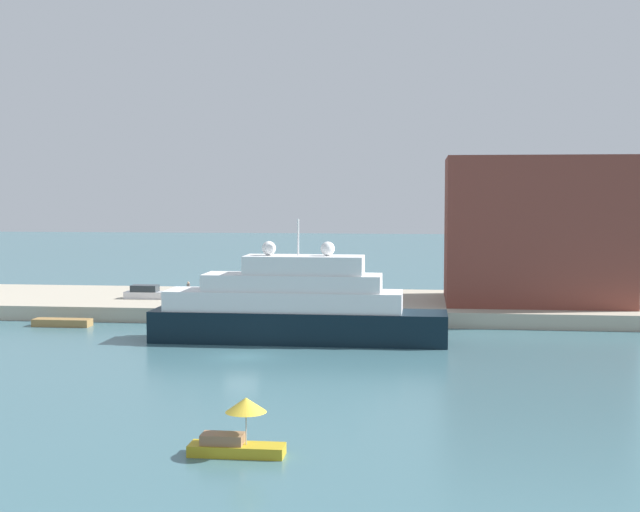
{
  "coord_description": "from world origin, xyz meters",
  "views": [
    {
      "loc": [
        13.87,
        -65.85,
        12.63
      ],
      "look_at": [
        5.35,
        6.0,
        7.36
      ],
      "focal_mm": 49.68,
      "sensor_mm": 36.0,
      "label": 1
    }
  ],
  "objects_px": {
    "small_motorboat": "(238,431)",
    "large_yacht": "(294,308)",
    "work_barge": "(62,323)",
    "harbor_building": "(535,230)",
    "mooring_bollard": "(280,305)",
    "person_figure": "(188,291)",
    "parked_car": "(146,293)"
  },
  "relations": [
    {
      "from": "work_barge",
      "to": "small_motorboat",
      "type": "bearing_deg",
      "value": -56.76
    },
    {
      "from": "parked_car",
      "to": "mooring_bollard",
      "type": "height_order",
      "value": "parked_car"
    },
    {
      "from": "small_motorboat",
      "to": "person_figure",
      "type": "height_order",
      "value": "person_figure"
    },
    {
      "from": "parked_car",
      "to": "person_figure",
      "type": "relative_size",
      "value": 2.49
    },
    {
      "from": "large_yacht",
      "to": "parked_car",
      "type": "relative_size",
      "value": 5.43
    },
    {
      "from": "harbor_building",
      "to": "person_figure",
      "type": "bearing_deg",
      "value": -176.5
    },
    {
      "from": "small_motorboat",
      "to": "parked_car",
      "type": "distance_m",
      "value": 52.47
    },
    {
      "from": "small_motorboat",
      "to": "person_figure",
      "type": "xyz_separation_m",
      "value": [
        -15.58,
        48.36,
        1.12
      ]
    },
    {
      "from": "harbor_building",
      "to": "person_figure",
      "type": "xyz_separation_m",
      "value": [
        -35.45,
        -2.17,
        -6.46
      ]
    },
    {
      "from": "large_yacht",
      "to": "mooring_bollard",
      "type": "relative_size",
      "value": 31.28
    },
    {
      "from": "large_yacht",
      "to": "work_barge",
      "type": "relative_size",
      "value": 4.56
    },
    {
      "from": "harbor_building",
      "to": "parked_car",
      "type": "bearing_deg",
      "value": -177.01
    },
    {
      "from": "work_barge",
      "to": "person_figure",
      "type": "relative_size",
      "value": 2.97
    },
    {
      "from": "small_motorboat",
      "to": "mooring_bollard",
      "type": "distance_m",
      "value": 42.4
    },
    {
      "from": "harbor_building",
      "to": "person_figure",
      "type": "distance_m",
      "value": 36.1
    },
    {
      "from": "small_motorboat",
      "to": "work_barge",
      "type": "bearing_deg",
      "value": 123.24
    },
    {
      "from": "harbor_building",
      "to": "mooring_bollard",
      "type": "distance_m",
      "value": 27.06
    },
    {
      "from": "large_yacht",
      "to": "parked_car",
      "type": "xyz_separation_m",
      "value": [
        -18.11,
        16.31,
        -0.83
      ]
    },
    {
      "from": "small_motorboat",
      "to": "large_yacht",
      "type": "bearing_deg",
      "value": 93.61
    },
    {
      "from": "work_barge",
      "to": "mooring_bollard",
      "type": "height_order",
      "value": "mooring_bollard"
    },
    {
      "from": "large_yacht",
      "to": "person_figure",
      "type": "bearing_deg",
      "value": 129.88
    },
    {
      "from": "work_barge",
      "to": "harbor_building",
      "type": "height_order",
      "value": "harbor_building"
    },
    {
      "from": "person_figure",
      "to": "small_motorboat",
      "type": "bearing_deg",
      "value": -72.14
    },
    {
      "from": "parked_car",
      "to": "person_figure",
      "type": "height_order",
      "value": "person_figure"
    },
    {
      "from": "large_yacht",
      "to": "harbor_building",
      "type": "distance_m",
      "value": 29.2
    },
    {
      "from": "small_motorboat",
      "to": "mooring_bollard",
      "type": "bearing_deg",
      "value": 96.64
    },
    {
      "from": "harbor_building",
      "to": "mooring_bollard",
      "type": "bearing_deg",
      "value": -161.23
    },
    {
      "from": "parked_car",
      "to": "person_figure",
      "type": "bearing_deg",
      "value": -1.05
    },
    {
      "from": "person_figure",
      "to": "mooring_bollard",
      "type": "xyz_separation_m",
      "value": [
        10.68,
        -6.24,
        -0.46
      ]
    },
    {
      "from": "harbor_building",
      "to": "mooring_bollard",
      "type": "xyz_separation_m",
      "value": [
        -24.77,
        -8.42,
        -6.92
      ]
    },
    {
      "from": "work_barge",
      "to": "harbor_building",
      "type": "distance_m",
      "value": 47.29
    },
    {
      "from": "large_yacht",
      "to": "parked_car",
      "type": "bearing_deg",
      "value": 137.99
    }
  ]
}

